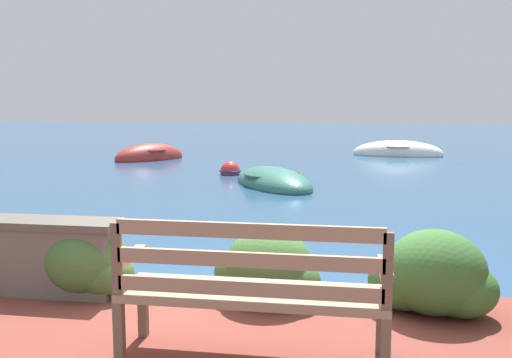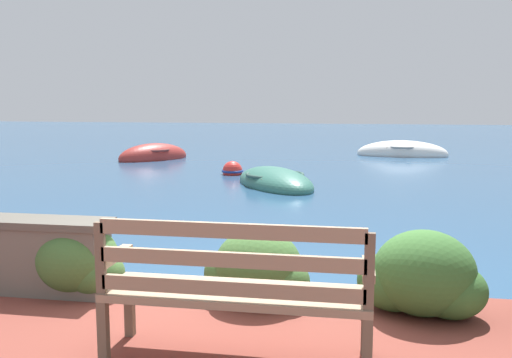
{
  "view_description": "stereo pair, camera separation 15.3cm",
  "coord_description": "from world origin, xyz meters",
  "px_view_note": "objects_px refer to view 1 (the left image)",
  "views": [
    {
      "loc": [
        0.84,
        -4.85,
        1.86
      ],
      "look_at": [
        -0.78,
        5.29,
        0.43
      ],
      "focal_mm": 40.0,
      "sensor_mm": 36.0,
      "label": 1
    },
    {
      "loc": [
        1.0,
        -4.83,
        1.86
      ],
      "look_at": [
        -0.78,
        5.29,
        0.43
      ],
      "focal_mm": 40.0,
      "sensor_mm": 36.0,
      "label": 2
    }
  ],
  "objects_px": {
    "park_bench": "(251,287)",
    "rowboat_nearest": "(274,183)",
    "rowboat_mid": "(150,157)",
    "mooring_buoy": "(230,171)",
    "rowboat_far": "(398,153)"
  },
  "relations": [
    {
      "from": "park_bench",
      "to": "rowboat_nearest",
      "type": "bearing_deg",
      "value": 99.32
    },
    {
      "from": "rowboat_nearest",
      "to": "rowboat_mid",
      "type": "height_order",
      "value": "rowboat_mid"
    },
    {
      "from": "rowboat_nearest",
      "to": "mooring_buoy",
      "type": "bearing_deg",
      "value": -173.27
    },
    {
      "from": "rowboat_mid",
      "to": "rowboat_far",
      "type": "relative_size",
      "value": 0.84
    },
    {
      "from": "rowboat_far",
      "to": "mooring_buoy",
      "type": "height_order",
      "value": "rowboat_far"
    },
    {
      "from": "rowboat_nearest",
      "to": "mooring_buoy",
      "type": "relative_size",
      "value": 5.56
    },
    {
      "from": "rowboat_mid",
      "to": "mooring_buoy",
      "type": "distance_m",
      "value": 4.48
    },
    {
      "from": "rowboat_far",
      "to": "mooring_buoy",
      "type": "distance_m",
      "value": 7.27
    },
    {
      "from": "park_bench",
      "to": "rowboat_nearest",
      "type": "xyz_separation_m",
      "value": [
        -1.0,
        8.83,
        -0.64
      ]
    },
    {
      "from": "rowboat_nearest",
      "to": "rowboat_mid",
      "type": "bearing_deg",
      "value": -168.08
    },
    {
      "from": "rowboat_nearest",
      "to": "rowboat_far",
      "type": "xyz_separation_m",
      "value": [
        3.25,
        7.32,
        0.01
      ]
    },
    {
      "from": "mooring_buoy",
      "to": "rowboat_nearest",
      "type": "bearing_deg",
      "value": -51.75
    },
    {
      "from": "rowboat_nearest",
      "to": "mooring_buoy",
      "type": "distance_m",
      "value": 2.11
    },
    {
      "from": "rowboat_far",
      "to": "rowboat_nearest",
      "type": "bearing_deg",
      "value": 71.44
    },
    {
      "from": "rowboat_mid",
      "to": "rowboat_far",
      "type": "xyz_separation_m",
      "value": [
        7.77,
        2.55,
        0.0
      ]
    }
  ]
}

